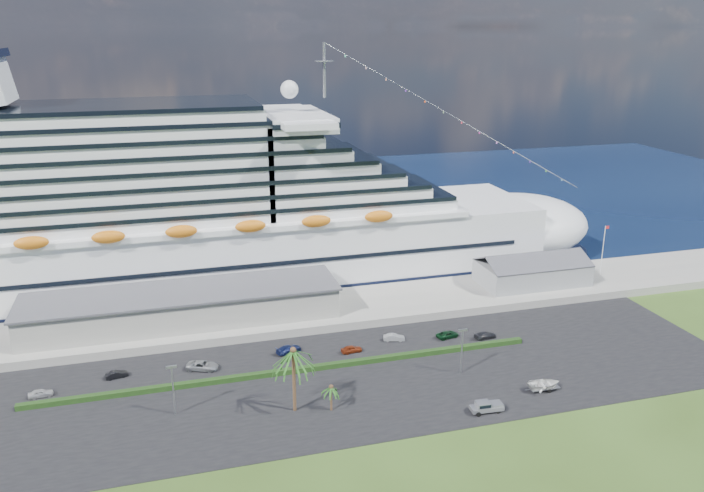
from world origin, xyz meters
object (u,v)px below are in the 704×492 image
object	(u,v)px
parked_car_3	(289,349)
boat_trailer	(544,384)
pickup_truck	(486,406)
cruise_ship	(190,216)

from	to	relation	value
parked_car_3	boat_trailer	size ratio (longest dim) A/B	0.78
parked_car_3	pickup_truck	bearing A→B (deg)	-159.59
cruise_ship	parked_car_3	size ratio (longest dim) A/B	39.17
cruise_ship	pickup_truck	size ratio (longest dim) A/B	36.20
cruise_ship	pickup_truck	bearing A→B (deg)	-59.78
parked_car_3	pickup_truck	xyz separation A→B (m)	(25.62, -28.54, 0.30)
pickup_truck	cruise_ship	bearing A→B (deg)	120.22
cruise_ship	parked_car_3	distance (m)	45.49
parked_car_3	boat_trailer	bearing A→B (deg)	-145.12
parked_car_3	pickup_truck	distance (m)	38.35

